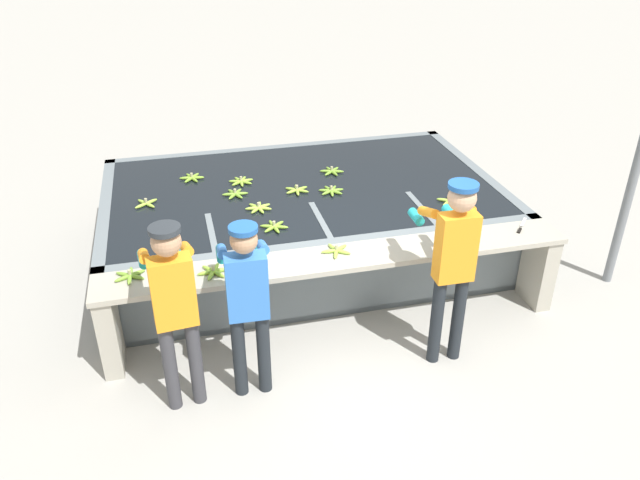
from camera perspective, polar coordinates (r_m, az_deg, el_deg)
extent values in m
plane|color=#A3A099|center=(5.88, 2.38, -9.53)|extent=(80.00, 80.00, 0.00)
cube|color=slate|center=(7.31, -1.55, -0.78)|extent=(4.33, 2.69, 0.06)
cube|color=slate|center=(6.04, 1.11, -3.52)|extent=(4.33, 0.12, 0.83)
cube|color=slate|center=(8.27, -3.56, 5.87)|extent=(4.33, 0.12, 0.83)
cube|color=slate|center=(7.03, -18.55, -0.11)|extent=(0.12, 2.69, 0.83)
cube|color=slate|center=(7.80, 13.69, 3.58)|extent=(0.12, 2.69, 0.83)
cube|color=black|center=(7.11, -1.59, 2.10)|extent=(4.09, 2.45, 0.76)
cube|color=slate|center=(6.28, -9.59, -2.57)|extent=(0.06, 0.80, 0.83)
cube|color=slate|center=(6.42, 0.04, -1.37)|extent=(0.06, 0.80, 0.83)
cube|color=slate|center=(6.73, 9.01, -0.21)|extent=(0.06, 0.80, 0.83)
cube|color=#A8A393|center=(5.60, 1.90, -1.69)|extent=(4.33, 0.45, 0.05)
cube|color=#A8A393|center=(5.71, -18.72, -7.78)|extent=(0.16, 0.41, 0.78)
cube|color=#A8A393|center=(6.62, 19.33, -2.44)|extent=(0.16, 0.41, 0.78)
cylinder|color=#38383D|center=(5.15, -13.53, -11.23)|extent=(0.11, 0.11, 0.81)
cylinder|color=#38383D|center=(5.16, -11.31, -10.84)|extent=(0.11, 0.11, 0.81)
cube|color=orange|center=(4.75, -13.29, -4.64)|extent=(0.33, 0.20, 0.57)
sphere|color=tan|center=(4.53, -13.90, -0.16)|extent=(0.22, 0.22, 0.22)
cylinder|color=#282D33|center=(4.49, -14.05, 0.95)|extent=(0.23, 0.23, 0.04)
cylinder|color=orange|center=(4.85, -15.83, -1.42)|extent=(0.11, 0.32, 0.18)
cylinder|color=teal|center=(5.15, -15.85, -1.66)|extent=(0.10, 0.21, 0.08)
cylinder|color=orange|center=(4.87, -12.11, -0.80)|extent=(0.11, 0.32, 0.18)
cylinder|color=teal|center=(5.17, -12.35, -1.08)|extent=(0.10, 0.21, 0.08)
cylinder|color=#1E2328|center=(5.19, -7.39, -10.44)|extent=(0.11, 0.11, 0.77)
cylinder|color=#1E2328|center=(5.20, -5.16, -10.20)|extent=(0.11, 0.11, 0.77)
cube|color=blue|center=(4.81, -6.69, -4.25)|extent=(0.33, 0.18, 0.55)
sphere|color=tan|center=(4.60, -6.98, -0.01)|extent=(0.21, 0.21, 0.21)
cylinder|color=#1E5199|center=(4.55, -7.05, 1.03)|extent=(0.22, 0.22, 0.04)
cylinder|color=blue|center=(4.92, -8.97, -1.03)|extent=(0.09, 0.31, 0.18)
cylinder|color=teal|center=(5.22, -9.01, -1.25)|extent=(0.09, 0.20, 0.08)
cylinder|color=blue|center=(4.93, -5.27, -0.66)|extent=(0.09, 0.31, 0.18)
cylinder|color=teal|center=(5.23, -5.52, -0.90)|extent=(0.09, 0.20, 0.08)
cylinder|color=#1E2328|center=(5.55, 10.60, -7.29)|extent=(0.11, 0.11, 0.85)
cylinder|color=#1E2328|center=(5.63, 12.49, -6.96)|extent=(0.11, 0.11, 0.85)
cube|color=orange|center=(5.20, 12.33, -0.66)|extent=(0.32, 0.18, 0.60)
sphere|color=tan|center=(5.00, 12.86, 3.77)|extent=(0.23, 0.23, 0.23)
cylinder|color=#1E5199|center=(4.95, 12.99, 4.86)|extent=(0.24, 0.24, 0.04)
cylinder|color=orange|center=(5.24, 9.88, 2.51)|extent=(0.09, 0.31, 0.18)
cylinder|color=#1EA3AD|center=(5.52, 8.78, 2.12)|extent=(0.09, 0.20, 0.08)
cylinder|color=orange|center=(5.36, 13.05, 2.82)|extent=(0.09, 0.31, 0.18)
cylinder|color=#1EA3AD|center=(5.64, 11.82, 2.43)|extent=(0.09, 0.20, 0.08)
ellipsoid|color=#75A333|center=(6.82, -7.55, 4.38)|extent=(0.13, 0.16, 0.04)
ellipsoid|color=#75A333|center=(6.82, -8.01, 4.34)|extent=(0.10, 0.17, 0.04)
ellipsoid|color=#75A333|center=(6.78, -8.23, 4.16)|extent=(0.17, 0.05, 0.04)
ellipsoid|color=#75A333|center=(6.74, -7.98, 4.01)|extent=(0.13, 0.16, 0.04)
ellipsoid|color=#75A333|center=(6.74, -7.51, 4.05)|extent=(0.10, 0.17, 0.04)
ellipsoid|color=#75A333|center=(6.78, -7.30, 4.23)|extent=(0.17, 0.05, 0.04)
cylinder|color=tan|center=(6.77, -7.78, 4.47)|extent=(0.03, 0.03, 0.04)
ellipsoid|color=#9EC642|center=(6.71, 11.31, 3.60)|extent=(0.16, 0.13, 0.04)
ellipsoid|color=#9EC642|center=(6.66, 11.55, 3.36)|extent=(0.16, 0.13, 0.04)
ellipsoid|color=#9EC642|center=(6.67, 12.10, 3.35)|extent=(0.09, 0.17, 0.04)
ellipsoid|color=#9EC642|center=(6.73, 12.20, 3.57)|extent=(0.17, 0.04, 0.04)
ellipsoid|color=#9EC642|center=(6.75, 11.71, 3.72)|extent=(0.08, 0.17, 0.04)
cylinder|color=tan|center=(6.69, 11.81, 3.79)|extent=(0.03, 0.03, 0.04)
ellipsoid|color=#8CB738|center=(7.12, -7.45, 5.48)|extent=(0.10, 0.17, 0.04)
ellipsoid|color=#8CB738|center=(7.09, -7.66, 5.34)|extent=(0.17, 0.08, 0.04)
ellipsoid|color=#8CB738|center=(7.04, -7.54, 5.19)|extent=(0.16, 0.13, 0.04)
ellipsoid|color=#8CB738|center=(7.03, -7.17, 5.16)|extent=(0.04, 0.17, 0.04)
ellipsoid|color=#8CB738|center=(7.05, -6.84, 5.26)|extent=(0.15, 0.14, 0.04)
ellipsoid|color=#8CB738|center=(7.09, -6.80, 5.42)|extent=(0.17, 0.07, 0.04)
ellipsoid|color=#8CB738|center=(7.12, -7.07, 5.51)|extent=(0.11, 0.17, 0.04)
cylinder|color=tan|center=(7.06, -7.24, 5.60)|extent=(0.03, 0.03, 0.04)
ellipsoid|color=#7FAD33|center=(7.26, -11.20, 5.62)|extent=(0.17, 0.06, 0.04)
ellipsoid|color=#7FAD33|center=(7.30, -11.40, 5.75)|extent=(0.13, 0.16, 0.04)
ellipsoid|color=#7FAD33|center=(7.31, -11.83, 5.72)|extent=(0.10, 0.17, 0.04)
ellipsoid|color=#7FAD33|center=(7.27, -12.07, 5.56)|extent=(0.17, 0.06, 0.04)
ellipsoid|color=#7FAD33|center=(7.22, -11.88, 5.42)|extent=(0.13, 0.16, 0.04)
ellipsoid|color=#7FAD33|center=(7.22, -11.45, 5.45)|extent=(0.10, 0.17, 0.04)
cylinder|color=tan|center=(7.25, -11.67, 5.85)|extent=(0.03, 0.03, 0.04)
ellipsoid|color=#93BC3D|center=(6.77, -2.07, 4.40)|extent=(0.05, 0.17, 0.04)
ellipsoid|color=#93BC3D|center=(6.79, -1.70, 4.52)|extent=(0.16, 0.13, 0.04)
ellipsoid|color=#93BC3D|center=(6.84, -1.75, 4.71)|extent=(0.17, 0.10, 0.04)
ellipsoid|color=#93BC3D|center=(6.87, -2.17, 4.78)|extent=(0.05, 0.17, 0.04)
ellipsoid|color=#93BC3D|center=(6.84, -2.55, 4.66)|extent=(0.16, 0.13, 0.04)
ellipsoid|color=#93BC3D|center=(6.79, -2.50, 4.47)|extent=(0.17, 0.10, 0.04)
cylinder|color=tan|center=(6.80, -2.13, 4.86)|extent=(0.03, 0.03, 0.04)
ellipsoid|color=#9EC642|center=(6.47, -5.22, 3.09)|extent=(0.17, 0.10, 0.04)
ellipsoid|color=#9EC642|center=(6.50, -5.58, 3.17)|extent=(0.08, 0.17, 0.04)
ellipsoid|color=#9EC642|center=(6.48, -5.98, 3.09)|extent=(0.13, 0.16, 0.04)
ellipsoid|color=#9EC642|center=(6.44, -6.11, 2.91)|extent=(0.17, 0.04, 0.04)
ellipsoid|color=#9EC642|center=(6.41, -5.88, 2.76)|extent=(0.14, 0.15, 0.04)
ellipsoid|color=#9EC642|center=(6.40, -5.46, 2.76)|extent=(0.07, 0.17, 0.04)
ellipsoid|color=#9EC642|center=(6.43, -5.16, 2.91)|extent=(0.17, 0.11, 0.04)
cylinder|color=tan|center=(6.43, -5.64, 3.24)|extent=(0.03, 0.03, 0.04)
ellipsoid|color=#75A333|center=(7.24, 1.28, 6.15)|extent=(0.07, 0.17, 0.04)
ellipsoid|color=#75A333|center=(7.29, 1.52, 6.29)|extent=(0.17, 0.09, 0.04)
ellipsoid|color=#75A333|center=(7.33, 1.32, 6.44)|extent=(0.15, 0.14, 0.04)
ellipsoid|color=#75A333|center=(7.33, 0.89, 6.45)|extent=(0.07, 0.17, 0.04)
ellipsoid|color=#75A333|center=(7.29, 0.65, 6.31)|extent=(0.17, 0.09, 0.04)
ellipsoid|color=#75A333|center=(7.25, 0.85, 6.16)|extent=(0.15, 0.14, 0.04)
cylinder|color=tan|center=(7.28, 1.09, 6.56)|extent=(0.03, 0.03, 0.04)
ellipsoid|color=#75A333|center=(6.80, 0.58, 4.54)|extent=(0.17, 0.10, 0.04)
ellipsoid|color=#75A333|center=(6.76, 0.71, 4.38)|extent=(0.17, 0.12, 0.04)
ellipsoid|color=#75A333|center=(6.74, 1.09, 4.32)|extent=(0.06, 0.17, 0.04)
ellipsoid|color=#75A333|center=(6.77, 1.44, 4.41)|extent=(0.14, 0.15, 0.04)
ellipsoid|color=#75A333|center=(6.81, 1.48, 4.57)|extent=(0.17, 0.05, 0.04)
ellipsoid|color=#75A333|center=(6.84, 1.20, 4.70)|extent=(0.13, 0.16, 0.04)
ellipsoid|color=#75A333|center=(6.83, 0.80, 4.68)|extent=(0.08, 0.17, 0.04)
cylinder|color=tan|center=(6.78, 1.05, 4.79)|extent=(0.03, 0.03, 0.04)
ellipsoid|color=#9EC642|center=(6.71, -15.33, 3.10)|extent=(0.13, 0.16, 0.04)
ellipsoid|color=#9EC642|center=(6.78, -15.24, 3.39)|extent=(0.16, 0.13, 0.04)
ellipsoid|color=#9EC642|center=(6.79, -15.88, 3.35)|extent=(0.13, 0.16, 0.04)
ellipsoid|color=#9EC642|center=(6.72, -15.98, 3.06)|extent=(0.16, 0.13, 0.04)
cylinder|color=tan|center=(6.74, -15.65, 3.50)|extent=(0.03, 0.03, 0.04)
ellipsoid|color=#7FAD33|center=(6.03, -4.55, 1.03)|extent=(0.15, 0.14, 0.04)
ellipsoid|color=#7FAD33|center=(6.02, -4.04, 1.00)|extent=(0.06, 0.17, 0.04)
ellipsoid|color=#7FAD33|center=(6.05, -3.70, 1.20)|extent=(0.17, 0.09, 0.04)
ellipsoid|color=#7FAD33|center=(6.10, -3.88, 1.42)|extent=(0.15, 0.14, 0.04)
ellipsoid|color=#7FAD33|center=(6.11, -4.39, 1.45)|extent=(0.06, 0.17, 0.04)
ellipsoid|color=#7FAD33|center=(6.07, -4.73, 1.25)|extent=(0.17, 0.09, 0.04)
cylinder|color=tan|center=(6.04, -4.23, 1.52)|extent=(0.03, 0.03, 0.04)
ellipsoid|color=#75A333|center=(5.54, -17.44, -3.03)|extent=(0.16, 0.12, 0.04)
ellipsoid|color=#75A333|center=(5.49, -17.48, -3.33)|extent=(0.17, 0.11, 0.04)
ellipsoid|color=#75A333|center=(5.46, -17.01, -3.44)|extent=(0.05, 0.17, 0.04)
ellipsoid|color=#75A333|center=(5.48, -16.50, -3.25)|extent=(0.16, 0.12, 0.04)
ellipsoid|color=#75A333|center=(5.53, -16.47, -2.95)|extent=(0.17, 0.11, 0.04)
ellipsoid|color=#75A333|center=(5.56, -16.93, -2.84)|extent=(0.05, 0.17, 0.04)
cylinder|color=tan|center=(5.49, -17.03, -2.82)|extent=(0.03, 0.03, 0.04)
ellipsoid|color=#9EC642|center=(5.59, 1.46, -1.25)|extent=(0.09, 0.17, 0.04)
ellipsoid|color=#9EC642|center=(5.62, 2.02, -1.08)|extent=(0.16, 0.13, 0.04)
ellipsoid|color=#9EC642|center=(5.67, 1.87, -0.76)|extent=(0.16, 0.12, 0.04)
ellipsoid|color=#9EC642|center=(5.68, 1.22, -0.73)|extent=(0.08, 0.17, 0.04)
ellipsoid|color=#9EC642|center=(5.62, 0.96, -1.03)|extent=(0.17, 0.04, 0.04)
cylinder|color=tan|center=(5.62, 1.51, -0.66)|extent=(0.03, 0.03, 0.04)
ellipsoid|color=#8CB738|center=(5.37, -9.33, -3.06)|extent=(0.13, 0.16, 0.04)
ellipsoid|color=#8CB738|center=(5.41, -9.15, -2.75)|extent=(0.17, 0.05, 0.04)
ellipsoid|color=#8CB738|center=(5.45, -9.54, -2.55)|extent=(0.10, 0.17, 0.04)
ellipsoid|color=#8CB738|center=(5.44, -10.11, -2.65)|extent=(0.13, 0.16, 0.04)
ellipsoid|color=#8CB738|center=(5.40, -10.29, -2.96)|extent=(0.17, 0.05, 0.04)
ellipsoid|color=#8CB738|center=(5.36, -9.90, -3.16)|extent=(0.10, 0.17, 0.04)
cylinder|color=tan|center=(5.39, -9.75, -2.53)|extent=(0.03, 0.03, 0.04)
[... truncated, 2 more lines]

